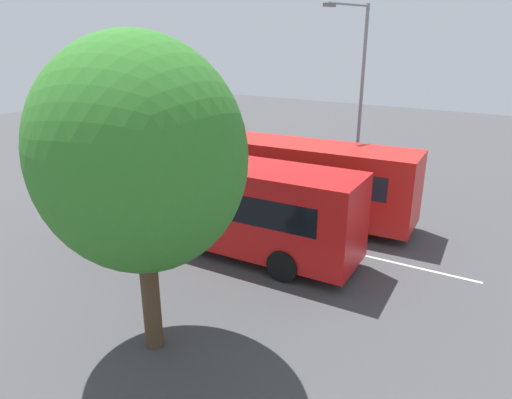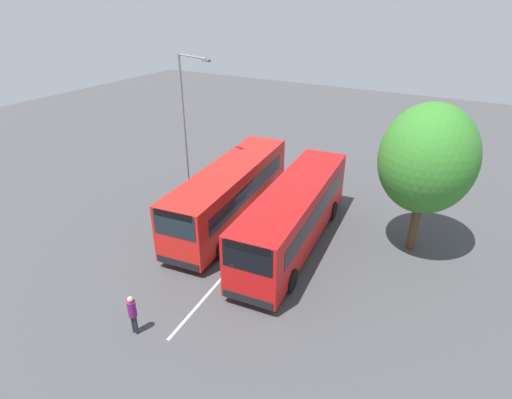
{
  "view_description": "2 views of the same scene",
  "coord_description": "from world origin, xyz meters",
  "px_view_note": "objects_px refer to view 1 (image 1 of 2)",
  "views": [
    {
      "loc": [
        -9.91,
        13.66,
        7.18
      ],
      "look_at": [
        -0.73,
        0.49,
        1.55
      ],
      "focal_mm": 31.46,
      "sensor_mm": 36.0,
      "label": 1
    },
    {
      "loc": [
        17.04,
        9.28,
        11.71
      ],
      "look_at": [
        -0.65,
        -0.74,
        1.54
      ],
      "focal_mm": 28.93,
      "sensor_mm": 36.0,
      "label": 2
    }
  ],
  "objects_px": {
    "bus_far_left": "(283,175)",
    "bus_center_left": "(210,199)",
    "depot_tree": "(138,156)",
    "pedestrian": "(116,168)",
    "street_lamp": "(358,92)"
  },
  "relations": [
    {
      "from": "street_lamp",
      "to": "depot_tree",
      "type": "relative_size",
      "value": 1.18
    },
    {
      "from": "bus_far_left",
      "to": "depot_tree",
      "type": "xyz_separation_m",
      "value": [
        -2.14,
        9.57,
        3.06
      ]
    },
    {
      "from": "bus_far_left",
      "to": "pedestrian",
      "type": "distance_m",
      "value": 9.4
    },
    {
      "from": "bus_center_left",
      "to": "pedestrian",
      "type": "bearing_deg",
      "value": -22.24
    },
    {
      "from": "bus_center_left",
      "to": "street_lamp",
      "type": "xyz_separation_m",
      "value": [
        -2.07,
        -8.13,
        3.23
      ]
    },
    {
      "from": "pedestrian",
      "to": "street_lamp",
      "type": "xyz_separation_m",
      "value": [
        -10.72,
        -5.51,
        4.01
      ]
    },
    {
      "from": "bus_far_left",
      "to": "pedestrian",
      "type": "bearing_deg",
      "value": 3.2
    },
    {
      "from": "depot_tree",
      "to": "pedestrian",
      "type": "bearing_deg",
      "value": -35.17
    },
    {
      "from": "pedestrian",
      "to": "bus_center_left",
      "type": "bearing_deg",
      "value": -14.78
    },
    {
      "from": "bus_far_left",
      "to": "bus_center_left",
      "type": "distance_m",
      "value": 4.22
    },
    {
      "from": "pedestrian",
      "to": "street_lamp",
      "type": "relative_size",
      "value": 0.2
    },
    {
      "from": "bus_center_left",
      "to": "street_lamp",
      "type": "relative_size",
      "value": 1.28
    },
    {
      "from": "street_lamp",
      "to": "depot_tree",
      "type": "bearing_deg",
      "value": 18.83
    },
    {
      "from": "bus_center_left",
      "to": "pedestrian",
      "type": "distance_m",
      "value": 9.08
    },
    {
      "from": "bus_center_left",
      "to": "depot_tree",
      "type": "distance_m",
      "value": 6.77
    }
  ]
}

